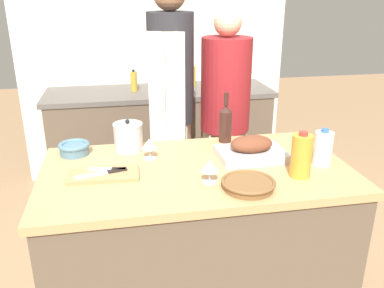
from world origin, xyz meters
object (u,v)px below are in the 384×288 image
at_px(wine_bottle_green, 225,123).
at_px(condiment_bottle_extra, 245,78).
at_px(milk_jug, 323,148).
at_px(knife_chef, 103,173).
at_px(wine_glass_left, 210,167).
at_px(condiment_bottle_short, 134,81).
at_px(wine_glass_right, 149,145).
at_px(person_cook_guest, 225,114).
at_px(stock_pot, 128,137).
at_px(condiment_bottle_tall, 192,76).
at_px(cutting_board, 104,174).
at_px(juice_jug, 301,156).
at_px(roasting_pan, 251,150).
at_px(person_cook_aproned, 172,100).
at_px(mixing_bowl, 74,148).
at_px(wicker_basket, 248,184).
at_px(knife_paring, 109,169).

xyz_separation_m(wine_bottle_green, condiment_bottle_extra, (0.49, 1.19, -0.00)).
xyz_separation_m(milk_jug, knife_chef, (-1.07, 0.05, -0.07)).
height_order(wine_glass_left, condiment_bottle_extra, condiment_bottle_extra).
xyz_separation_m(wine_glass_left, condiment_bottle_short, (-0.24, 1.81, 0.01)).
xyz_separation_m(wine_glass_right, knife_chef, (-0.23, -0.18, -0.06)).
height_order(condiment_bottle_extra, person_cook_guest, person_cook_guest).
bearing_deg(condiment_bottle_short, wine_glass_right, -90.08).
distance_m(milk_jug, wine_bottle_green, 0.57).
relative_size(stock_pot, condiment_bottle_extra, 0.80).
xyz_separation_m(knife_chef, condiment_bottle_tall, (0.76, 1.74, 0.08)).
relative_size(cutting_board, wine_glass_left, 3.09).
distance_m(knife_chef, condiment_bottle_tall, 1.90).
xyz_separation_m(condiment_bottle_tall, condiment_bottle_extra, (0.42, -0.20, 0.01)).
height_order(juice_jug, knife_chef, juice_jug).
distance_m(roasting_pan, person_cook_aproned, 0.86).
relative_size(milk_jug, condiment_bottle_short, 1.03).
xyz_separation_m(juice_jug, milk_jug, (0.17, 0.11, -0.02)).
height_order(cutting_board, mixing_bowl, mixing_bowl).
distance_m(juice_jug, condiment_bottle_extra, 1.73).
height_order(wine_bottle_green, wine_glass_right, wine_bottle_green).
bearing_deg(cutting_board, condiment_bottle_extra, 52.52).
distance_m(person_cook_aproned, person_cook_guest, 0.41).
xyz_separation_m(condiment_bottle_tall, condiment_bottle_short, (-0.52, -0.08, -0.01)).
relative_size(wicker_basket, condiment_bottle_extra, 1.10).
bearing_deg(stock_pot, person_cook_guest, 40.46).
relative_size(juice_jug, condiment_bottle_tall, 1.11).
relative_size(cutting_board, juice_jug, 1.52).
bearing_deg(milk_jug, knife_paring, 174.92).
height_order(roasting_pan, milk_jug, milk_jug).
height_order(milk_jug, wine_glass_right, milk_jug).
relative_size(stock_pot, wine_glass_left, 1.61).
height_order(condiment_bottle_short, condiment_bottle_extra, condiment_bottle_extra).
distance_m(mixing_bowl, wine_bottle_green, 0.84).
bearing_deg(juice_jug, knife_paring, 167.31).
relative_size(stock_pot, knife_chef, 0.72).
relative_size(wicker_basket, juice_jug, 1.09).
bearing_deg(roasting_pan, juice_jug, -57.46).
xyz_separation_m(cutting_board, mixing_bowl, (-0.16, 0.30, 0.03)).
relative_size(milk_jug, knife_chef, 0.77).
distance_m(roasting_pan, condiment_bottle_tall, 1.66).
height_order(wicker_basket, wine_glass_left, wine_glass_left).
relative_size(knife_chef, condiment_bottle_tall, 1.22).
height_order(mixing_bowl, condiment_bottle_tall, condiment_bottle_tall).
distance_m(mixing_bowl, knife_chef, 0.35).
xyz_separation_m(wine_bottle_green, condiment_bottle_tall, (0.07, 1.39, -0.01)).
distance_m(condiment_bottle_extra, person_cook_guest, 0.72).
relative_size(roasting_pan, wine_glass_right, 3.21).
distance_m(cutting_board, knife_chef, 0.02).
height_order(knife_paring, person_cook_aproned, person_cook_aproned).
bearing_deg(condiment_bottle_tall, roasting_pan, -90.16).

